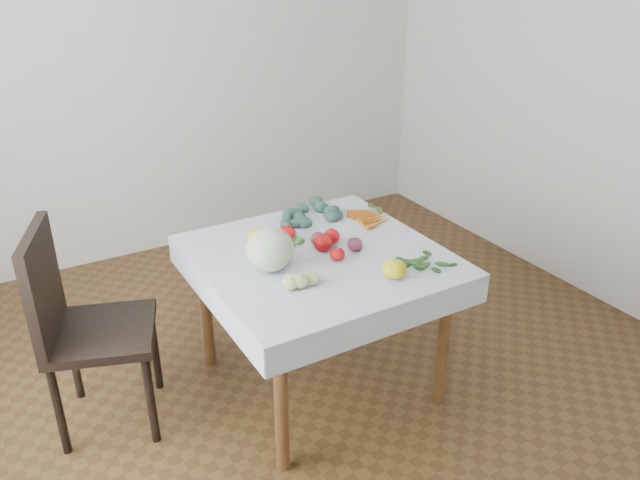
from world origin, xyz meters
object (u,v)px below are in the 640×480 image
object	(u,v)px
table	(319,273)
carrot_bunch	(371,217)
chair	(77,318)
cabbage	(270,249)
heirloom_back	(258,236)

from	to	relation	value
table	carrot_bunch	distance (m)	0.51
table	carrot_bunch	size ratio (longest dim) A/B	3.96
chair	carrot_bunch	world-z (taller)	chair
table	cabbage	world-z (taller)	cabbage
chair	carrot_bunch	xyz separation A→B (m)	(1.53, -0.07, 0.19)
table	heirloom_back	world-z (taller)	heirloom_back
cabbage	heirloom_back	size ratio (longest dim) A/B	1.97
cabbage	heirloom_back	bearing A→B (deg)	76.70
heirloom_back	chair	bearing A→B (deg)	177.23
chair	heirloom_back	world-z (taller)	chair
chair	cabbage	world-z (taller)	chair
table	cabbage	xyz separation A→B (m)	(-0.27, -0.02, 0.20)
table	heirloom_back	distance (m)	0.35
table	chair	bearing A→B (deg)	165.03
table	cabbage	size ratio (longest dim) A/B	4.54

